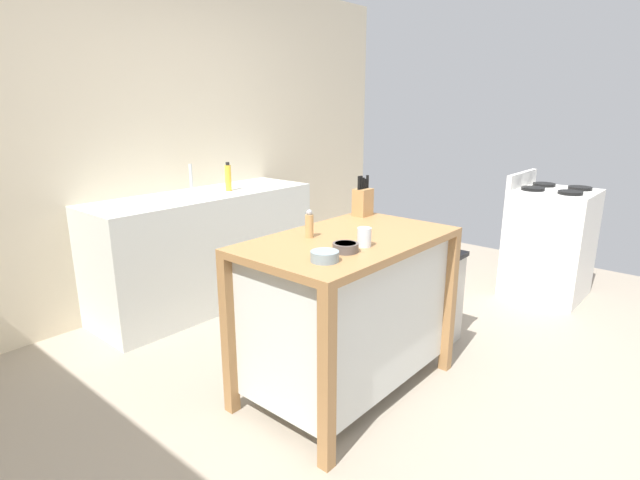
{
  "coord_description": "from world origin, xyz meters",
  "views": [
    {
      "loc": [
        -2.06,
        -1.37,
        1.57
      ],
      "look_at": [
        -0.07,
        0.35,
        0.84
      ],
      "focal_mm": 27.58,
      "sensor_mm": 36.0,
      "label": 1
    }
  ],
  "objects_px": {
    "kitchen_island": "(348,307)",
    "bowl_stoneware_deep": "(325,256)",
    "drinking_cup": "(364,237)",
    "pepper_grinder": "(309,225)",
    "bottle_hand_soap": "(228,178)",
    "bowl_ceramic_small": "(345,247)",
    "sink_faucet": "(191,178)",
    "knife_block": "(363,201)",
    "stove": "(549,242)",
    "trash_bin": "(434,298)"
  },
  "relations": [
    {
      "from": "drinking_cup",
      "to": "pepper_grinder",
      "type": "bearing_deg",
      "value": 99.14
    },
    {
      "from": "bottle_hand_soap",
      "to": "stove",
      "type": "distance_m",
      "value": 2.7
    },
    {
      "from": "bowl_stoneware_deep",
      "to": "drinking_cup",
      "type": "relative_size",
      "value": 1.36
    },
    {
      "from": "drinking_cup",
      "to": "bottle_hand_soap",
      "type": "height_order",
      "value": "bottle_hand_soap"
    },
    {
      "from": "bowl_ceramic_small",
      "to": "sink_faucet",
      "type": "distance_m",
      "value": 1.98
    },
    {
      "from": "kitchen_island",
      "to": "drinking_cup",
      "type": "relative_size",
      "value": 12.62
    },
    {
      "from": "bottle_hand_soap",
      "to": "stove",
      "type": "height_order",
      "value": "bottle_hand_soap"
    },
    {
      "from": "bottle_hand_soap",
      "to": "bowl_stoneware_deep",
      "type": "bearing_deg",
      "value": -116.58
    },
    {
      "from": "kitchen_island",
      "to": "bowl_stoneware_deep",
      "type": "xyz_separation_m",
      "value": [
        -0.39,
        -0.17,
        0.42
      ]
    },
    {
      "from": "pepper_grinder",
      "to": "trash_bin",
      "type": "height_order",
      "value": "pepper_grinder"
    },
    {
      "from": "bottle_hand_soap",
      "to": "pepper_grinder",
      "type": "bearing_deg",
      "value": -113.46
    },
    {
      "from": "kitchen_island",
      "to": "bottle_hand_soap",
      "type": "height_order",
      "value": "bottle_hand_soap"
    },
    {
      "from": "drinking_cup",
      "to": "stove",
      "type": "height_order",
      "value": "stove"
    },
    {
      "from": "bottle_hand_soap",
      "to": "trash_bin",
      "type": "bearing_deg",
      "value": -78.3
    },
    {
      "from": "knife_block",
      "to": "trash_bin",
      "type": "bearing_deg",
      "value": -44.15
    },
    {
      "from": "bowl_ceramic_small",
      "to": "drinking_cup",
      "type": "bearing_deg",
      "value": -6.97
    },
    {
      "from": "trash_bin",
      "to": "stove",
      "type": "relative_size",
      "value": 0.62
    },
    {
      "from": "kitchen_island",
      "to": "knife_block",
      "type": "relative_size",
      "value": 4.69
    },
    {
      "from": "bottle_hand_soap",
      "to": "bowl_ceramic_small",
      "type": "bearing_deg",
      "value": -112.12
    },
    {
      "from": "bowl_stoneware_deep",
      "to": "sink_faucet",
      "type": "bearing_deg",
      "value": 71.23
    },
    {
      "from": "kitchen_island",
      "to": "drinking_cup",
      "type": "xyz_separation_m",
      "value": [
        -0.08,
        -0.16,
        0.44
      ]
    },
    {
      "from": "pepper_grinder",
      "to": "trash_bin",
      "type": "relative_size",
      "value": 0.24
    },
    {
      "from": "sink_faucet",
      "to": "pepper_grinder",
      "type": "bearing_deg",
      "value": -103.99
    },
    {
      "from": "drinking_cup",
      "to": "bottle_hand_soap",
      "type": "xyz_separation_m",
      "value": [
        0.57,
        1.75,
        0.07
      ]
    },
    {
      "from": "kitchen_island",
      "to": "bowl_stoneware_deep",
      "type": "distance_m",
      "value": 0.6
    },
    {
      "from": "pepper_grinder",
      "to": "bottle_hand_soap",
      "type": "relative_size",
      "value": 0.66
    },
    {
      "from": "drinking_cup",
      "to": "bottle_hand_soap",
      "type": "bearing_deg",
      "value": 71.94
    },
    {
      "from": "drinking_cup",
      "to": "kitchen_island",
      "type": "bearing_deg",
      "value": 62.46
    },
    {
      "from": "knife_block",
      "to": "sink_faucet",
      "type": "distance_m",
      "value": 1.54
    },
    {
      "from": "pepper_grinder",
      "to": "kitchen_island",
      "type": "bearing_deg",
      "value": -49.68
    },
    {
      "from": "pepper_grinder",
      "to": "sink_faucet",
      "type": "relative_size",
      "value": 0.68
    },
    {
      "from": "trash_bin",
      "to": "stove",
      "type": "height_order",
      "value": "stove"
    },
    {
      "from": "bottle_hand_soap",
      "to": "kitchen_island",
      "type": "bearing_deg",
      "value": -107.04
    },
    {
      "from": "bowl_ceramic_small",
      "to": "drinking_cup",
      "type": "relative_size",
      "value": 1.32
    },
    {
      "from": "drinking_cup",
      "to": "trash_bin",
      "type": "xyz_separation_m",
      "value": [
        0.92,
        0.07,
        -0.62
      ]
    },
    {
      "from": "trash_bin",
      "to": "bottle_hand_soap",
      "type": "relative_size",
      "value": 2.76
    },
    {
      "from": "bowl_ceramic_small",
      "to": "pepper_grinder",
      "type": "height_order",
      "value": "pepper_grinder"
    },
    {
      "from": "bowl_stoneware_deep",
      "to": "knife_block",
      "type": "bearing_deg",
      "value": 26.0
    },
    {
      "from": "sink_faucet",
      "to": "drinking_cup",
      "type": "bearing_deg",
      "value": -100.32
    },
    {
      "from": "kitchen_island",
      "to": "pepper_grinder",
      "type": "distance_m",
      "value": 0.51
    },
    {
      "from": "knife_block",
      "to": "trash_bin",
      "type": "height_order",
      "value": "knife_block"
    },
    {
      "from": "kitchen_island",
      "to": "stove",
      "type": "xyz_separation_m",
      "value": [
        2.25,
        -0.39,
        -0.04
      ]
    },
    {
      "from": "drinking_cup",
      "to": "pepper_grinder",
      "type": "distance_m",
      "value": 0.32
    },
    {
      "from": "stove",
      "to": "bowl_stoneware_deep",
      "type": "bearing_deg",
      "value": 175.21
    },
    {
      "from": "bowl_ceramic_small",
      "to": "stove",
      "type": "distance_m",
      "value": 2.52
    },
    {
      "from": "kitchen_island",
      "to": "bowl_ceramic_small",
      "type": "distance_m",
      "value": 0.49
    },
    {
      "from": "knife_block",
      "to": "sink_faucet",
      "type": "relative_size",
      "value": 1.15
    },
    {
      "from": "knife_block",
      "to": "bowl_stoneware_deep",
      "type": "height_order",
      "value": "knife_block"
    },
    {
      "from": "pepper_grinder",
      "to": "bottle_hand_soap",
      "type": "height_order",
      "value": "bottle_hand_soap"
    },
    {
      "from": "kitchen_island",
      "to": "trash_bin",
      "type": "bearing_deg",
      "value": -6.35
    }
  ]
}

